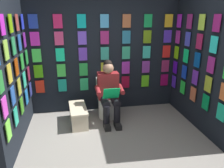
# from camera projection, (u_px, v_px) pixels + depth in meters

# --- Properties ---
(ground_plane) EXTENTS (30.00, 30.00, 0.00)m
(ground_plane) POSITION_uv_depth(u_px,v_px,m) (126.00, 165.00, 3.02)
(ground_plane) COLOR gray
(display_wall_back) EXTENTS (3.17, 0.14, 2.40)m
(display_wall_back) POSITION_uv_depth(u_px,v_px,m) (104.00, 55.00, 4.54)
(display_wall_back) COLOR black
(display_wall_back) RESTS_ON ground
(display_wall_left) EXTENTS (0.14, 1.96, 2.40)m
(display_wall_left) POSITION_uv_depth(u_px,v_px,m) (201.00, 62.00, 3.84)
(display_wall_left) COLOR black
(display_wall_left) RESTS_ON ground
(display_wall_right) EXTENTS (0.14, 1.96, 2.40)m
(display_wall_right) POSITION_uv_depth(u_px,v_px,m) (11.00, 70.00, 3.31)
(display_wall_right) COLOR black
(display_wall_right) RESTS_ON ground
(toilet) EXTENTS (0.41, 0.56, 0.77)m
(toilet) POSITION_uv_depth(u_px,v_px,m) (107.00, 101.00, 4.43)
(toilet) COLOR white
(toilet) RESTS_ON ground
(person_reading) EXTENTS (0.53, 0.69, 1.19)m
(person_reading) POSITION_uv_depth(u_px,v_px,m) (109.00, 92.00, 4.13)
(person_reading) COLOR maroon
(person_reading) RESTS_ON ground
(comic_longbox_near) EXTENTS (0.36, 0.74, 0.34)m
(comic_longbox_near) POSITION_uv_depth(u_px,v_px,m) (78.00, 115.00, 4.14)
(comic_longbox_near) COLOR beige
(comic_longbox_near) RESTS_ON ground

